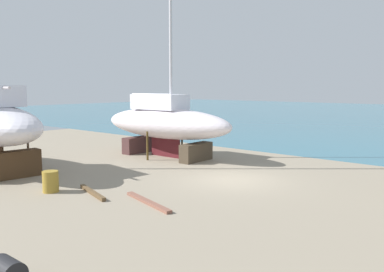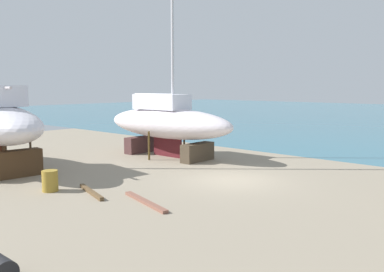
{
  "view_description": "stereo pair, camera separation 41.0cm",
  "coord_description": "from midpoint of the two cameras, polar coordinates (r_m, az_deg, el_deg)",
  "views": [
    {
      "loc": [
        10.44,
        -15.03,
        4.28
      ],
      "look_at": [
        -2.06,
        -0.46,
        1.92
      ],
      "focal_mm": 37.85,
      "sensor_mm": 36.0,
      "label": 1
    },
    {
      "loc": [
        10.75,
        -14.76,
        4.28
      ],
      "look_at": [
        -2.06,
        -0.46,
        1.92
      ],
      "focal_mm": 37.85,
      "sensor_mm": 36.0,
      "label": 2
    }
  ],
  "objects": [
    {
      "name": "ground_plane",
      "position": [
        15.12,
        -4.93,
        -9.46
      ],
      "size": [
        51.37,
        51.37,
        0.0
      ],
      "primitive_type": "plane",
      "color": "gray"
    },
    {
      "name": "sailboat_small_center",
      "position": [
        24.62,
        -3.11,
        1.96
      ],
      "size": [
        9.66,
        3.2,
        13.77
      ],
      "rotation": [
        0.0,
        0.0,
        0.02
      ],
      "color": "#473A2B",
      "rests_on": "ground"
    },
    {
      "name": "barrel_rust_mid",
      "position": [
        17.57,
        -18.75,
        -6.01
      ],
      "size": [
        0.91,
        0.91,
        0.87
      ],
      "primitive_type": "cylinder",
      "rotation": [
        0.0,
        0.0,
        2.37
      ],
      "color": "olive",
      "rests_on": "ground"
    },
    {
      "name": "timber_short_cross",
      "position": [
        15.15,
        -5.82,
        -9.2
      ],
      "size": [
        2.98,
        0.97,
        0.11
      ],
      "primitive_type": "cube",
      "rotation": [
        0.0,
        0.0,
        2.89
      ],
      "color": "brown",
      "rests_on": "ground"
    },
    {
      "name": "timber_long_fore",
      "position": [
        16.8,
        -13.35,
        -7.67
      ],
      "size": [
        2.49,
        0.86,
        0.15
      ],
      "primitive_type": "cube",
      "rotation": [
        0.0,
        0.0,
        2.86
      ],
      "color": "brown",
      "rests_on": "ground"
    }
  ]
}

